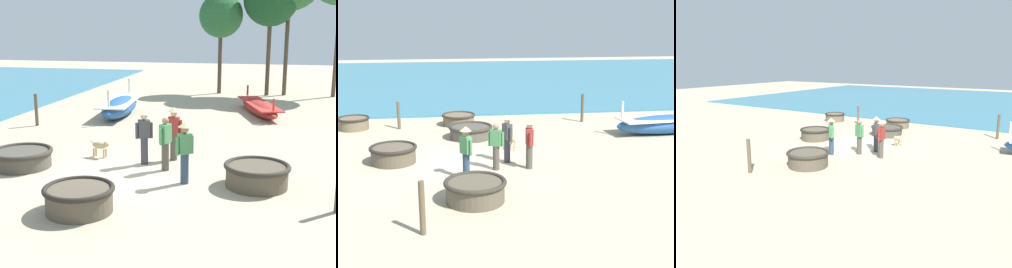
% 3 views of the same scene
% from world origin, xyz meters
% --- Properties ---
extents(ground_plane, '(80.00, 80.00, 0.00)m').
position_xyz_m(ground_plane, '(0.00, 0.00, 0.00)').
color(ground_plane, tan).
extents(sea, '(28.00, 52.00, 0.10)m').
position_xyz_m(sea, '(-21.45, 4.00, 0.05)').
color(sea, teal).
rests_on(sea, ground).
extents(coracle_center, '(1.82, 1.82, 0.54)m').
position_xyz_m(coracle_center, '(-3.12, 0.36, 0.29)').
color(coracle_center, '#4C473F').
rests_on(coracle_center, ground).
extents(coracle_weathered, '(1.54, 1.54, 0.53)m').
position_xyz_m(coracle_weathered, '(-5.59, -0.04, 0.29)').
color(coracle_weathered, brown).
rests_on(coracle_weathered, ground).
extents(coracle_far_right, '(1.73, 1.73, 0.61)m').
position_xyz_m(coracle_far_right, '(3.71, 0.07, 0.33)').
color(coracle_far_right, brown).
rests_on(coracle_far_right, ground).
extents(coracle_beside_post, '(1.41, 1.41, 0.55)m').
position_xyz_m(coracle_beside_post, '(-5.38, -4.72, 0.30)').
color(coracle_beside_post, brown).
rests_on(coracle_beside_post, ground).
extents(coracle_upturned, '(1.63, 1.63, 0.60)m').
position_xyz_m(coracle_upturned, '(-0.13, -2.48, 0.33)').
color(coracle_upturned, brown).
rests_on(coracle_upturned, ground).
extents(long_boat_green_hull, '(1.73, 4.84, 1.47)m').
position_xyz_m(long_boat_green_hull, '(-2.83, 8.83, 0.42)').
color(long_boat_green_hull, '#285693').
rests_on(long_boat_green_hull, ground).
extents(fisherman_with_hat, '(0.33, 0.50, 1.57)m').
position_xyz_m(fisherman_with_hat, '(1.09, 0.94, 0.84)').
color(fisherman_with_hat, '#4C473D').
rests_on(fisherman_with_hat, ground).
extents(fisherman_standing_left, '(0.53, 0.36, 1.67)m').
position_xyz_m(fisherman_standing_left, '(1.11, 2.04, 0.96)').
color(fisherman_standing_left, '#4C473D').
rests_on(fisherman_standing_left, ground).
extents(fisherman_hauling, '(0.49, 0.36, 1.67)m').
position_xyz_m(fisherman_hauling, '(0.34, 1.41, 0.96)').
color(fisherman_hauling, '#383842').
rests_on(fisherman_hauling, ground).
extents(fisherman_crouching, '(0.43, 0.39, 1.67)m').
position_xyz_m(fisherman_crouching, '(1.83, -0.08, 0.96)').
color(fisherman_crouching, '#2D425B').
rests_on(fisherman_crouching, ground).
extents(dog, '(0.68, 0.30, 0.55)m').
position_xyz_m(dog, '(-1.21, 1.84, 0.37)').
color(dog, tan).
rests_on(dog, ground).
extents(mooring_post_inland, '(0.14, 0.14, 1.31)m').
position_xyz_m(mooring_post_inland, '(5.53, -1.28, 0.65)').
color(mooring_post_inland, brown).
rests_on(mooring_post_inland, ground).
extents(mooring_post_mid_beach, '(0.14, 0.14, 1.34)m').
position_xyz_m(mooring_post_mid_beach, '(-5.50, 5.83, 0.67)').
color(mooring_post_mid_beach, brown).
rests_on(mooring_post_mid_beach, ground).
extents(mooring_post_shoreline, '(0.14, 0.14, 1.23)m').
position_xyz_m(mooring_post_shoreline, '(-5.17, -2.71, 0.62)').
color(mooring_post_shoreline, brown).
rests_on(mooring_post_shoreline, ground).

